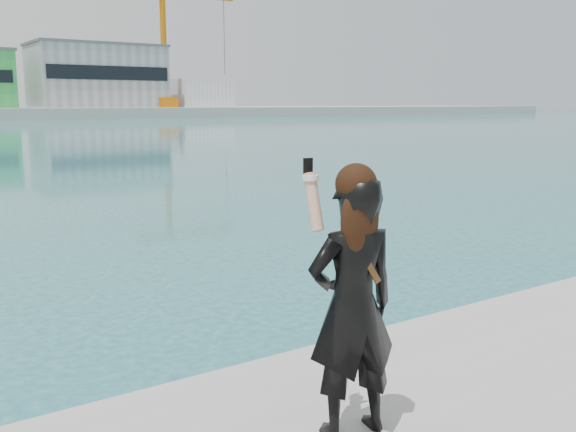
% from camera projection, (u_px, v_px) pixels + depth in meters
% --- Properties ---
extents(warehouse_grey_right, '(25.50, 15.35, 12.50)m').
position_uv_depth(warehouse_grey_right, '(97.00, 76.00, 129.50)').
color(warehouse_grey_right, gray).
rests_on(warehouse_grey_right, far_quay).
extents(ancillary_shed, '(12.00, 10.00, 6.00)m').
position_uv_depth(ancillary_shed, '(200.00, 93.00, 140.65)').
color(ancillary_shed, silver).
rests_on(ancillary_shed, far_quay).
extents(dock_crane, '(23.00, 4.00, 24.00)m').
position_uv_depth(dock_crane, '(169.00, 42.00, 130.77)').
color(dock_crane, orange).
rests_on(dock_crane, far_quay).
extents(flagpole_right, '(1.28, 0.16, 8.00)m').
position_uv_depth(flagpole_right, '(11.00, 82.00, 114.20)').
color(flagpole_right, silver).
rests_on(flagpole_right, far_quay).
extents(woman, '(0.66, 0.49, 1.73)m').
position_uv_depth(woman, '(352.00, 299.00, 3.91)').
color(woman, black).
rests_on(woman, near_quay).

